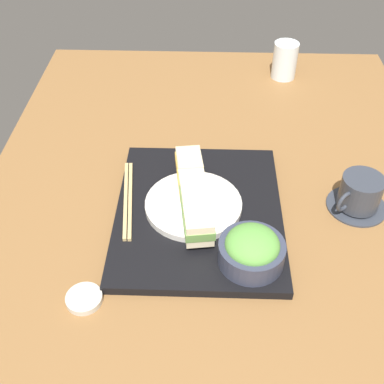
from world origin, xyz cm
name	(u,v)px	position (x,y,z in cm)	size (l,w,h in cm)	color
ground_plane	(216,214)	(0.00, 0.00, -1.50)	(140.00, 100.00, 3.00)	brown
serving_tray	(199,212)	(2.12, -3.58, 0.90)	(39.64, 32.79, 1.79)	black
sandwich_plate	(193,205)	(1.61, -4.67, 2.48)	(19.26, 19.26, 1.37)	silver
sandwich_nearmost	(189,166)	(-6.65, -5.80, 5.67)	(8.08, 6.36, 5.00)	beige
sandwich_inner_near	(192,184)	(-1.15, -5.05, 5.46)	(8.47, 6.44, 4.58)	#EFE5C1
sandwich_inner_far	(195,202)	(4.36, -4.30, 5.95)	(8.40, 6.37, 5.56)	#EFE5C1
sandwich_farmost	(198,223)	(9.87, -3.54, 5.68)	(8.16, 6.38, 5.02)	beige
salad_bowl	(252,249)	(15.04, 5.92, 4.88)	(11.79, 11.79, 6.89)	#33384C
chopsticks_pair	(128,200)	(0.36, -17.98, 2.14)	(22.47, 4.17, 0.70)	tan
coffee_cup	(359,194)	(-1.45, 28.50, 3.56)	(12.12, 12.12, 7.52)	#333842
drinking_glass	(285,60)	(-55.18, 19.19, 5.07)	(6.86, 6.86, 10.14)	silver
small_sauce_dish	(84,299)	(23.27, -22.51, 0.59)	(6.21, 6.21, 1.19)	beige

